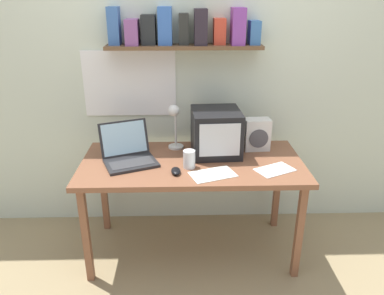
{
  "coord_description": "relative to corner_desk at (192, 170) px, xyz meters",
  "views": [
    {
      "loc": [
        -0.06,
        -2.31,
        1.78
      ],
      "look_at": [
        0.0,
        0.0,
        0.83
      ],
      "focal_mm": 35.0,
      "sensor_mm": 36.0,
      "label": 1
    }
  ],
  "objects": [
    {
      "name": "ground_plane",
      "position": [
        0.0,
        0.0,
        -0.66
      ],
      "size": [
        12.0,
        12.0,
        0.0
      ],
      "primitive_type": "plane",
      "color": "#9A8660"
    },
    {
      "name": "back_wall",
      "position": [
        -0.0,
        0.49,
        0.64
      ],
      "size": [
        5.6,
        0.24,
        2.6
      ],
      "color": "silver",
      "rests_on": "ground_plane"
    },
    {
      "name": "corner_desk",
      "position": [
        0.0,
        0.0,
        0.0
      ],
      "size": [
        1.5,
        0.72,
        0.73
      ],
      "color": "brown",
      "rests_on": "ground_plane"
    },
    {
      "name": "crt_monitor",
      "position": [
        0.17,
        0.14,
        0.22
      ],
      "size": [
        0.35,
        0.37,
        0.31
      ],
      "rotation": [
        0.0,
        0.0,
        0.05
      ],
      "color": "black",
      "rests_on": "corner_desk"
    },
    {
      "name": "laptop",
      "position": [
        -0.43,
        0.02,
        0.13
      ],
      "size": [
        0.43,
        0.42,
        0.25
      ],
      "rotation": [
        0.0,
        0.0,
        0.38
      ],
      "color": "#232326",
      "rests_on": "corner_desk"
    },
    {
      "name": "desk_lamp",
      "position": [
        -0.12,
        0.21,
        0.28
      ],
      "size": [
        0.11,
        0.14,
        0.34
      ],
      "rotation": [
        0.0,
        0.0,
        -0.21
      ],
      "color": "silver",
      "rests_on": "corner_desk"
    },
    {
      "name": "juice_glass",
      "position": [
        -0.02,
        -0.1,
        0.12
      ],
      "size": [
        0.08,
        0.08,
        0.12
      ],
      "color": "white",
      "rests_on": "corner_desk"
    },
    {
      "name": "space_heater",
      "position": [
        0.47,
        0.2,
        0.18
      ],
      "size": [
        0.19,
        0.13,
        0.23
      ],
      "rotation": [
        0.0,
        0.0,
        0.07
      ],
      "color": "silver",
      "rests_on": "corner_desk"
    },
    {
      "name": "computer_mouse",
      "position": [
        -0.11,
        -0.18,
        0.08
      ],
      "size": [
        0.07,
        0.11,
        0.03
      ],
      "rotation": [
        0.0,
        0.0,
        0.1
      ],
      "color": "black",
      "rests_on": "corner_desk"
    },
    {
      "name": "loose_paper_near_laptop",
      "position": [
        0.53,
        -0.15,
        0.07
      ],
      "size": [
        0.28,
        0.24,
        0.0
      ],
      "rotation": [
        0.0,
        0.0,
        0.47
      ],
      "color": "white",
      "rests_on": "corner_desk"
    },
    {
      "name": "printed_handout",
      "position": [
        0.12,
        -0.21,
        0.07
      ],
      "size": [
        0.32,
        0.25,
        0.0
      ],
      "rotation": [
        0.0,
        0.0,
        0.35
      ],
      "color": "silver",
      "rests_on": "corner_desk"
    }
  ]
}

